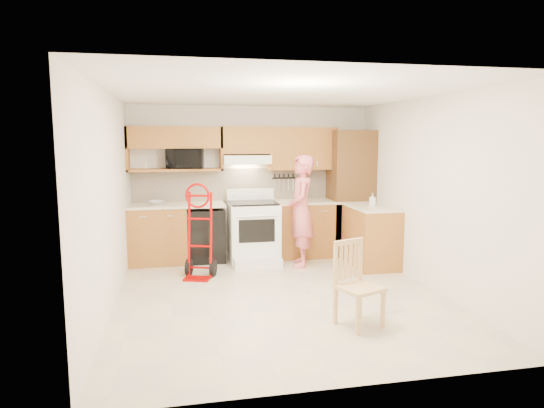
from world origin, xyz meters
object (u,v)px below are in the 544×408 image
object	(u,v)px
person	(301,211)
dining_chair	(359,285)
microwave	(185,159)
hand_truck	(198,236)
range	(254,227)

from	to	relation	value
person	dining_chair	world-z (taller)	person
microwave	hand_truck	world-z (taller)	microwave
person	hand_truck	distance (m)	1.65
microwave	dining_chair	size ratio (longest dim) A/B	0.64
range	person	distance (m)	0.81
range	dining_chair	xyz separation A→B (m)	(0.66, -2.78, -0.12)
range	person	world-z (taller)	person
range	person	bearing A→B (deg)	-26.10
dining_chair	hand_truck	bearing A→B (deg)	105.91
hand_truck	dining_chair	xyz separation A→B (m)	(1.57, -2.09, -0.16)
microwave	person	world-z (taller)	microwave
person	microwave	bearing A→B (deg)	-101.55
range	hand_truck	size ratio (longest dim) A/B	0.94
hand_truck	dining_chair	size ratio (longest dim) A/B	1.35
range	person	xyz separation A→B (m)	(0.68, -0.33, 0.29)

